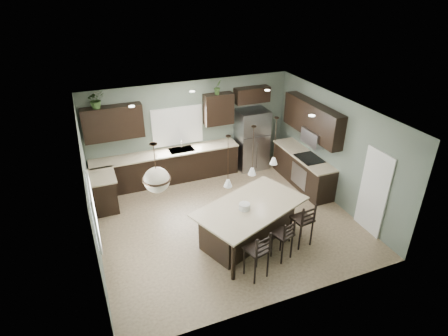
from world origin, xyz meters
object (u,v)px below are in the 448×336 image
at_px(serving_dish, 244,207).
at_px(bar_stool_center, 282,238).
at_px(kitchen_island, 250,223).
at_px(plant_back_left, 96,100).
at_px(bar_stool_right, 302,223).
at_px(refrigerator, 252,140).
at_px(bar_stool_left, 256,254).

distance_m(serving_dish, bar_stool_center, 1.03).
xyz_separation_m(kitchen_island, serving_dish, (-0.19, -0.07, 0.53)).
bearing_deg(plant_back_left, bar_stool_right, -47.09).
relative_size(refrigerator, kitchen_island, 0.76).
bearing_deg(refrigerator, kitchen_island, -115.85).
xyz_separation_m(refrigerator, kitchen_island, (-1.57, -3.25, -0.46)).
bearing_deg(kitchen_island, bar_stool_center, -86.94).
relative_size(refrigerator, serving_dish, 7.71).
relative_size(kitchen_island, bar_stool_right, 2.21).
bearing_deg(bar_stool_right, refrigerator, 74.22).
relative_size(refrigerator, bar_stool_right, 1.68).
distance_m(refrigerator, plant_back_left, 4.60).
height_order(kitchen_island, serving_dish, serving_dish).
bearing_deg(bar_stool_center, refrigerator, 54.76).
height_order(bar_stool_left, bar_stool_center, bar_stool_left).
distance_m(kitchen_island, bar_stool_center, 0.88).
relative_size(bar_stool_left, bar_stool_center, 1.10).
distance_m(bar_stool_right, plant_back_left, 5.81).
xyz_separation_m(kitchen_island, bar_stool_center, (0.37, -0.79, 0.04)).
relative_size(kitchen_island, bar_stool_left, 2.19).
xyz_separation_m(kitchen_island, bar_stool_left, (-0.38, -1.08, 0.09)).
bearing_deg(bar_stool_right, kitchen_island, 144.01).
bearing_deg(kitchen_island, plant_back_left, 106.31).
distance_m(refrigerator, kitchen_island, 3.64).
xyz_separation_m(kitchen_island, plant_back_left, (-2.70, 3.43, 2.16)).
xyz_separation_m(serving_dish, bar_stool_center, (0.56, -0.72, -0.49)).
distance_m(serving_dish, bar_stool_left, 1.12).
relative_size(bar_stool_center, plant_back_left, 2.22).
bearing_deg(plant_back_left, serving_dish, -54.32).
xyz_separation_m(bar_stool_center, bar_stool_right, (0.63, 0.25, 0.05)).
relative_size(serving_dish, bar_stool_center, 0.24).
xyz_separation_m(kitchen_island, bar_stool_right, (1.00, -0.55, 0.09)).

